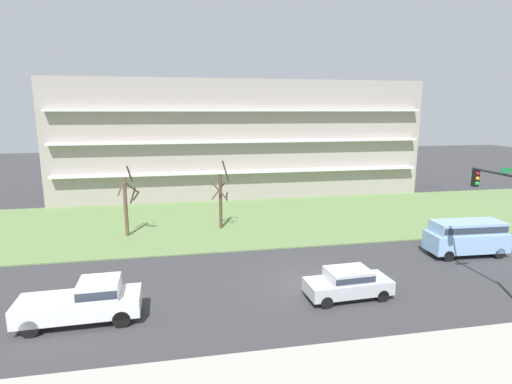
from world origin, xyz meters
TOP-DOWN VIEW (x-y plane):
  - ground at (0.00, 0.00)m, footprint 160.00×160.00m
  - sidewalk_curb_near at (0.00, -8.00)m, footprint 80.00×4.00m
  - grass_lawn_strip at (0.00, 14.00)m, footprint 80.00×16.00m
  - apartment_building at (0.00, 27.90)m, footprint 40.37×12.74m
  - tree_far_left at (-10.89, 11.06)m, footprint 1.76×2.21m
  - tree_left at (-3.64, 11.71)m, footprint 1.50×1.50m
  - van_blue_near_left at (11.86, 2.50)m, footprint 5.29×2.25m
  - sedan_silver_center_left at (1.50, -2.00)m, footprint 4.49×2.03m
  - pickup_white_center_right at (-11.35, -1.99)m, footprint 5.46×2.18m

SIDE VIEW (x-z plane):
  - ground at x=0.00m, z-range 0.00..0.00m
  - grass_lawn_strip at x=0.00m, z-range 0.00..0.08m
  - sidewalk_curb_near at x=0.00m, z-range 0.00..0.15m
  - sedan_silver_center_left at x=1.50m, z-range 0.09..1.66m
  - pickup_white_center_right at x=-11.35m, z-range 0.04..1.99m
  - van_blue_near_left at x=11.86m, z-range 0.22..2.58m
  - tree_left at x=-3.64m, z-range -0.29..5.47m
  - tree_far_left at x=-10.89m, z-range -0.10..5.51m
  - apartment_building at x=0.00m, z-range 0.00..12.80m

